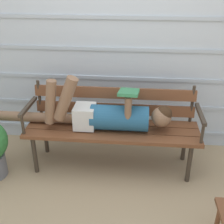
{
  "coord_description": "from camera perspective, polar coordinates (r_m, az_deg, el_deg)",
  "views": [
    {
      "loc": [
        0.24,
        -2.26,
        1.84
      ],
      "look_at": [
        0.0,
        0.19,
        0.62
      ],
      "focal_mm": 46.51,
      "sensor_mm": 36.0,
      "label": 1
    }
  ],
  "objects": [
    {
      "name": "ground_plane",
      "position": [
        2.92,
        -0.37,
        -12.61
      ],
      "size": [
        12.0,
        12.0,
        0.0
      ],
      "primitive_type": "plane",
      "color": "tan"
    },
    {
      "name": "house_siding",
      "position": [
        3.07,
        0.95,
        12.4
      ],
      "size": [
        5.43,
        0.08,
        2.2
      ],
      "color": "#B2BCC6",
      "rests_on": "ground"
    },
    {
      "name": "park_bench",
      "position": [
        2.88,
        0.13,
        -1.93
      ],
      "size": [
        1.69,
        0.47,
        0.83
      ],
      "color": "brown",
      "rests_on": "ground"
    },
    {
      "name": "reclining_person",
      "position": [
        2.77,
        -1.5,
        -0.47
      ],
      "size": [
        1.74,
        0.26,
        0.55
      ],
      "color": "#23567A"
    }
  ]
}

